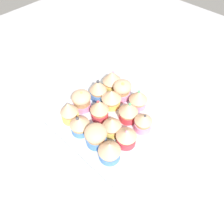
{
  "coord_description": "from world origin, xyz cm",
  "views": [
    {
      "loc": [
        -30.46,
        -28.94,
        56.1
      ],
      "look_at": [
        0.0,
        0.0,
        4.2
      ],
      "focal_mm": 34.58,
      "sensor_mm": 36.0,
      "label": 1
    }
  ],
  "objects_px": {
    "cupcake_1": "(126,136)",
    "cupcake_5": "(128,111)",
    "cupcake_2": "(143,122)",
    "cupcake_11": "(69,112)",
    "cupcake_3": "(96,136)",
    "cupcake_13": "(98,89)",
    "cupcake_9": "(111,98)",
    "cupcake_10": "(122,90)",
    "cupcake_14": "(112,80)",
    "cupcake_0": "(109,150)",
    "cupcake_4": "(112,126)",
    "cupcake_7": "(80,124)",
    "cupcake_8": "(99,109)",
    "cupcake_12": "(82,100)",
    "baking_tray": "(112,119)",
    "cupcake_6": "(138,99)"
  },
  "relations": [
    {
      "from": "cupcake_9",
      "to": "cupcake_12",
      "type": "xyz_separation_m",
      "value": [
        -0.07,
        0.06,
        0.0
      ]
    },
    {
      "from": "cupcake_2",
      "to": "cupcake_8",
      "type": "bearing_deg",
      "value": 115.36
    },
    {
      "from": "cupcake_13",
      "to": "cupcake_14",
      "type": "height_order",
      "value": "cupcake_14"
    },
    {
      "from": "cupcake_8",
      "to": "cupcake_9",
      "type": "bearing_deg",
      "value": 8.56
    },
    {
      "from": "cupcake_0",
      "to": "cupcake_4",
      "type": "bearing_deg",
      "value": 38.76
    },
    {
      "from": "cupcake_9",
      "to": "cupcake_14",
      "type": "height_order",
      "value": "cupcake_14"
    },
    {
      "from": "cupcake_2",
      "to": "cupcake_8",
      "type": "relative_size",
      "value": 0.87
    },
    {
      "from": "cupcake_2",
      "to": "cupcake_3",
      "type": "relative_size",
      "value": 1.02
    },
    {
      "from": "cupcake_10",
      "to": "cupcake_13",
      "type": "distance_m",
      "value": 0.08
    },
    {
      "from": "cupcake_1",
      "to": "cupcake_11",
      "type": "relative_size",
      "value": 0.88
    },
    {
      "from": "cupcake_8",
      "to": "cupcake_3",
      "type": "bearing_deg",
      "value": -140.53
    },
    {
      "from": "cupcake_3",
      "to": "cupcake_12",
      "type": "xyz_separation_m",
      "value": [
        0.06,
        0.13,
        0.0
      ]
    },
    {
      "from": "cupcake_5",
      "to": "cupcake_13",
      "type": "bearing_deg",
      "value": 89.32
    },
    {
      "from": "cupcake_0",
      "to": "cupcake_2",
      "type": "relative_size",
      "value": 0.96
    },
    {
      "from": "cupcake_1",
      "to": "cupcake_13",
      "type": "relative_size",
      "value": 0.87
    },
    {
      "from": "cupcake_1",
      "to": "cupcake_2",
      "type": "xyz_separation_m",
      "value": [
        0.07,
        -0.0,
        0.0
      ]
    },
    {
      "from": "cupcake_1",
      "to": "cupcake_6",
      "type": "distance_m",
      "value": 0.15
    },
    {
      "from": "cupcake_8",
      "to": "cupcake_12",
      "type": "xyz_separation_m",
      "value": [
        -0.01,
        0.07,
        -0.0
      ]
    },
    {
      "from": "cupcake_4",
      "to": "cupcake_7",
      "type": "bearing_deg",
      "value": 131.28
    },
    {
      "from": "cupcake_1",
      "to": "cupcake_5",
      "type": "bearing_deg",
      "value": 37.25
    },
    {
      "from": "cupcake_8",
      "to": "cupcake_10",
      "type": "xyz_separation_m",
      "value": [
        0.11,
        0.01,
        -0.0
      ]
    },
    {
      "from": "cupcake_7",
      "to": "cupcake_8",
      "type": "bearing_deg",
      "value": -4.11
    },
    {
      "from": "cupcake_1",
      "to": "cupcake_2",
      "type": "distance_m",
      "value": 0.07
    },
    {
      "from": "cupcake_10",
      "to": "cupcake_11",
      "type": "relative_size",
      "value": 0.95
    },
    {
      "from": "cupcake_11",
      "to": "cupcake_8",
      "type": "bearing_deg",
      "value": -41.46
    },
    {
      "from": "cupcake_2",
      "to": "cupcake_8",
      "type": "distance_m",
      "value": 0.14
    },
    {
      "from": "cupcake_0",
      "to": "cupcake_8",
      "type": "distance_m",
      "value": 0.14
    },
    {
      "from": "baking_tray",
      "to": "cupcake_5",
      "type": "bearing_deg",
      "value": -49.24
    },
    {
      "from": "cupcake_5",
      "to": "cupcake_8",
      "type": "bearing_deg",
      "value": 130.81
    },
    {
      "from": "cupcake_1",
      "to": "cupcake_10",
      "type": "bearing_deg",
      "value": 45.53
    },
    {
      "from": "cupcake_1",
      "to": "cupcake_3",
      "type": "height_order",
      "value": "cupcake_3"
    },
    {
      "from": "cupcake_11",
      "to": "cupcake_12",
      "type": "xyz_separation_m",
      "value": [
        0.06,
        0.01,
        -0.0
      ]
    },
    {
      "from": "cupcake_1",
      "to": "cupcake_10",
      "type": "height_order",
      "value": "cupcake_10"
    },
    {
      "from": "cupcake_6",
      "to": "cupcake_9",
      "type": "distance_m",
      "value": 0.09
    },
    {
      "from": "cupcake_2",
      "to": "cupcake_14",
      "type": "bearing_deg",
      "value": 71.65
    },
    {
      "from": "cupcake_13",
      "to": "cupcake_9",
      "type": "bearing_deg",
      "value": -86.55
    },
    {
      "from": "cupcake_11",
      "to": "cupcake_2",
      "type": "bearing_deg",
      "value": -55.41
    },
    {
      "from": "cupcake_0",
      "to": "cupcake_1",
      "type": "bearing_deg",
      "value": -2.56
    },
    {
      "from": "cupcake_2",
      "to": "cupcake_11",
      "type": "xyz_separation_m",
      "value": [
        -0.13,
        0.19,
        0.0
      ]
    },
    {
      "from": "cupcake_13",
      "to": "cupcake_14",
      "type": "relative_size",
      "value": 0.97
    },
    {
      "from": "cupcake_14",
      "to": "cupcake_2",
      "type": "bearing_deg",
      "value": -108.35
    },
    {
      "from": "cupcake_1",
      "to": "cupcake_5",
      "type": "height_order",
      "value": "cupcake_5"
    },
    {
      "from": "baking_tray",
      "to": "cupcake_3",
      "type": "xyz_separation_m",
      "value": [
        -0.1,
        -0.03,
        0.04
      ]
    },
    {
      "from": "cupcake_0",
      "to": "cupcake_8",
      "type": "height_order",
      "value": "cupcake_8"
    },
    {
      "from": "cupcake_1",
      "to": "cupcake_3",
      "type": "bearing_deg",
      "value": 133.0
    },
    {
      "from": "cupcake_5",
      "to": "cupcake_7",
      "type": "height_order",
      "value": "cupcake_5"
    },
    {
      "from": "baking_tray",
      "to": "cupcake_2",
      "type": "distance_m",
      "value": 0.11
    },
    {
      "from": "cupcake_1",
      "to": "cupcake_3",
      "type": "relative_size",
      "value": 0.97
    },
    {
      "from": "cupcake_0",
      "to": "cupcake_7",
      "type": "xyz_separation_m",
      "value": [
        0.0,
        0.12,
        -0.0
      ]
    },
    {
      "from": "cupcake_6",
      "to": "cupcake_10",
      "type": "xyz_separation_m",
      "value": [
        -0.01,
        0.06,
        0.0
      ]
    }
  ]
}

